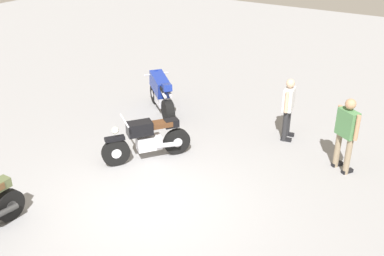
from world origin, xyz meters
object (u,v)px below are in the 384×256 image
motorcycle_blue_sportbike (161,92)px  motorcycle_black_cruiser (147,139)px  person_in_white_shirt (288,106)px  person_in_green_shirt (346,130)px

motorcycle_blue_sportbike → motorcycle_black_cruiser: size_ratio=0.93×
motorcycle_blue_sportbike → person_in_white_shirt: 3.64m
motorcycle_black_cruiser → person_in_green_shirt: person_in_green_shirt is taller
person_in_green_shirt → person_in_white_shirt: person_in_green_shirt is taller
motorcycle_blue_sportbike → motorcycle_black_cruiser: bearing=157.9°
motorcycle_black_cruiser → person_in_white_shirt: bearing=176.1°
person_in_white_shirt → motorcycle_black_cruiser: bearing=-138.9°
person_in_green_shirt → person_in_white_shirt: size_ratio=1.08×
motorcycle_blue_sportbike → person_in_white_shirt: (-0.33, 3.62, 0.29)m
motorcycle_black_cruiser → motorcycle_blue_sportbike: bearing=-114.6°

